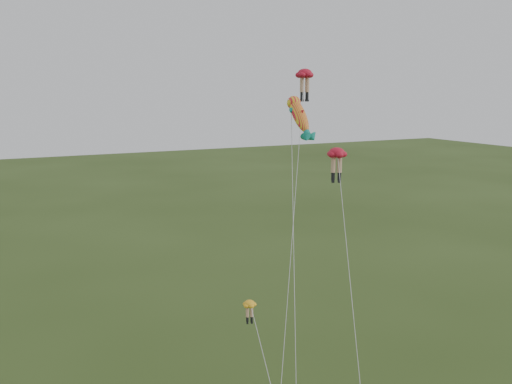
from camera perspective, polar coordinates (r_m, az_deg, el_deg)
name	(u,v)px	position (r m, az deg, el deg)	size (l,w,h in m)	color
legs_kite_red_high	(304,82)	(40.31, 4.85, 10.88)	(9.22, 12.25, 20.74)	red
legs_kite_red_mid	(337,162)	(34.41, 8.14, 3.02)	(4.33, 9.43, 15.90)	red
legs_kite_yellow	(253,320)	(31.63, -0.28, -12.67)	(1.77, 8.84, 7.90)	yellow
fish_kite	(299,116)	(34.94, 4.30, 7.57)	(5.39, 9.87, 19.18)	yellow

